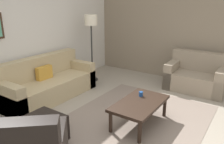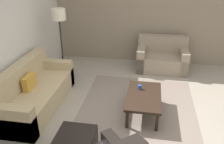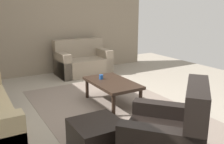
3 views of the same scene
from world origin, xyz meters
name	(u,v)px [view 2 (image 2 of 3)]	position (x,y,z in m)	size (l,w,h in m)	color
ground_plane	(136,121)	(0.00, 0.00, 0.00)	(8.00, 8.00, 0.00)	gray
stone_feature_panel	(147,13)	(3.00, 0.00, 1.40)	(0.12, 5.20, 2.80)	gray
area_rug	(136,121)	(0.00, 0.00, 0.00)	(3.50, 2.28, 0.01)	slate
couch_main	(32,93)	(0.18, 2.11, 0.30)	(2.11, 0.87, 0.88)	tan
couch_loveseat	(162,58)	(2.48, -0.50, 0.30)	(0.82, 1.31, 0.88)	gray
coffee_table	(144,97)	(0.29, -0.12, 0.36)	(1.10, 0.64, 0.41)	black
cup	(140,87)	(0.51, -0.02, 0.45)	(0.07, 0.07, 0.08)	#1E478C
lamp_standing	(59,22)	(1.58, 1.96, 1.41)	(0.32, 0.32, 1.71)	black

